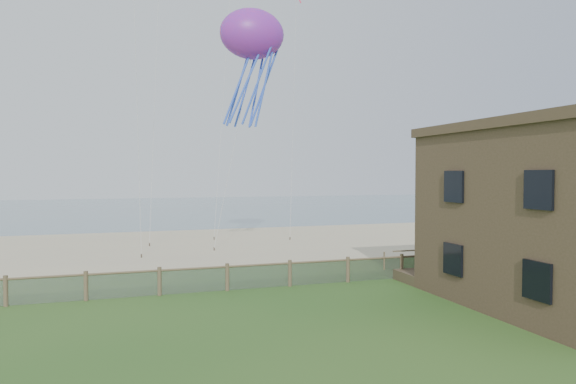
# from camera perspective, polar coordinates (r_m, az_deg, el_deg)

# --- Properties ---
(ground) EXTENTS (160.00, 160.00, 0.00)m
(ground) POSITION_cam_1_polar(r_m,az_deg,el_deg) (19.24, 5.96, -14.04)
(ground) COLOR #26521C
(ground) RESTS_ON ground
(sand_beach) EXTENTS (72.00, 20.00, 0.02)m
(sand_beach) POSITION_cam_1_polar(r_m,az_deg,el_deg) (39.97, -7.00, -5.65)
(sand_beach) COLOR #C9BB91
(sand_beach) RESTS_ON ground
(ocean) EXTENTS (160.00, 68.00, 0.02)m
(ocean) POSITION_cam_1_polar(r_m,az_deg,el_deg) (83.41, -12.77, -1.70)
(ocean) COLOR slate
(ocean) RESTS_ON ground
(chainlink_fence) EXTENTS (36.20, 0.20, 1.25)m
(chainlink_fence) POSITION_cam_1_polar(r_m,az_deg,el_deg) (24.56, 0.21, -9.18)
(chainlink_fence) COLOR brown
(chainlink_fence) RESTS_ON ground
(motel_deck) EXTENTS (15.00, 2.00, 0.50)m
(motel_deck) POSITION_cam_1_polar(r_m,az_deg,el_deg) (30.43, 25.04, -7.76)
(motel_deck) COLOR brown
(motel_deck) RESTS_ON ground
(picnic_table) EXTENTS (2.27, 1.98, 0.81)m
(picnic_table) POSITION_cam_1_polar(r_m,az_deg,el_deg) (26.44, 17.50, -8.79)
(picnic_table) COLOR brown
(picnic_table) RESTS_ON ground
(octopus_kite) EXTENTS (4.38, 3.53, 7.94)m
(octopus_kite) POSITION_cam_1_polar(r_m,az_deg,el_deg) (33.96, -4.01, 13.79)
(octopus_kite) COLOR #EF256B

